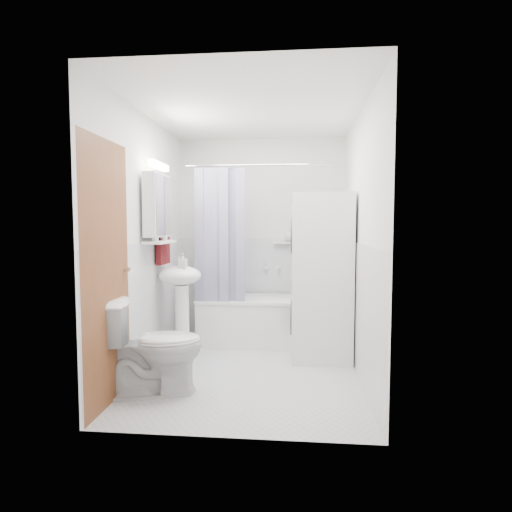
# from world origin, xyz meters

# --- Properties ---
(floor) EXTENTS (2.60, 2.60, 0.00)m
(floor) POSITION_xyz_m (0.00, 0.00, 0.00)
(floor) COLOR silver
(floor) RESTS_ON ground
(room_walls) EXTENTS (2.60, 2.60, 2.60)m
(room_walls) POSITION_xyz_m (0.00, 0.00, 1.49)
(room_walls) COLOR white
(room_walls) RESTS_ON ground
(wainscot) EXTENTS (1.98, 2.58, 2.58)m
(wainscot) POSITION_xyz_m (0.00, 0.29, 0.60)
(wainscot) COLOR white
(wainscot) RESTS_ON ground
(door) EXTENTS (0.05, 2.00, 2.00)m
(door) POSITION_xyz_m (-0.95, -0.55, 1.00)
(door) COLOR brown
(door) RESTS_ON ground
(bathtub) EXTENTS (1.38, 0.66, 0.53)m
(bathtub) POSITION_xyz_m (0.01, 0.92, 0.29)
(bathtub) COLOR white
(bathtub) RESTS_ON ground
(tub_spout) EXTENTS (0.04, 0.12, 0.04)m
(tub_spout) POSITION_xyz_m (0.21, 1.25, 0.85)
(tub_spout) COLOR silver
(tub_spout) RESTS_ON room_walls
(curtain_rod) EXTENTS (1.56, 0.02, 0.02)m
(curtain_rod) POSITION_xyz_m (0.01, 0.65, 2.00)
(curtain_rod) COLOR silver
(curtain_rod) RESTS_ON room_walls
(shower_curtain) EXTENTS (0.55, 0.02, 1.45)m
(shower_curtain) POSITION_xyz_m (-0.40, 0.65, 1.25)
(shower_curtain) COLOR #16154B
(shower_curtain) RESTS_ON curtain_rod
(sink) EXTENTS (0.44, 0.37, 1.04)m
(sink) POSITION_xyz_m (-0.75, 0.32, 0.70)
(sink) COLOR white
(sink) RESTS_ON ground
(medicine_cabinet) EXTENTS (0.13, 0.50, 0.71)m
(medicine_cabinet) POSITION_xyz_m (-0.90, 0.10, 1.57)
(medicine_cabinet) COLOR white
(medicine_cabinet) RESTS_ON room_walls
(shelf) EXTENTS (0.18, 0.54, 0.02)m
(shelf) POSITION_xyz_m (-0.89, 0.10, 1.20)
(shelf) COLOR silver
(shelf) RESTS_ON room_walls
(shower_caddy) EXTENTS (0.22, 0.06, 0.02)m
(shower_caddy) POSITION_xyz_m (0.26, 1.24, 1.15)
(shower_caddy) COLOR silver
(shower_caddy) RESTS_ON room_walls
(towel) EXTENTS (0.07, 0.32, 0.77)m
(towel) POSITION_xyz_m (-0.94, 0.35, 1.35)
(towel) COLOR #5D0F17
(towel) RESTS_ON room_walls
(washer_dryer) EXTENTS (0.61, 0.59, 1.68)m
(washer_dryer) POSITION_xyz_m (0.68, 0.44, 0.84)
(washer_dryer) COLOR white
(washer_dryer) RESTS_ON ground
(toilet) EXTENTS (0.87, 0.63, 0.77)m
(toilet) POSITION_xyz_m (-0.72, -0.62, 0.39)
(toilet) COLOR white
(toilet) RESTS_ON ground
(soap_pump) EXTENTS (0.08, 0.17, 0.08)m
(soap_pump) POSITION_xyz_m (-0.71, 0.25, 0.95)
(soap_pump) COLOR gray
(soap_pump) RESTS_ON sink
(shelf_bottle) EXTENTS (0.07, 0.18, 0.07)m
(shelf_bottle) POSITION_xyz_m (-0.89, -0.05, 1.25)
(shelf_bottle) COLOR gray
(shelf_bottle) RESTS_ON shelf
(shelf_cup) EXTENTS (0.10, 0.09, 0.10)m
(shelf_cup) POSITION_xyz_m (-0.89, 0.22, 1.26)
(shelf_cup) COLOR gray
(shelf_cup) RESTS_ON shelf
(shampoo_a) EXTENTS (0.13, 0.17, 0.13)m
(shampoo_a) POSITION_xyz_m (0.35, 1.24, 1.23)
(shampoo_a) COLOR gray
(shampoo_a) RESTS_ON shower_caddy
(shampoo_b) EXTENTS (0.08, 0.21, 0.08)m
(shampoo_b) POSITION_xyz_m (0.47, 1.24, 1.20)
(shampoo_b) COLOR #2859A0
(shampoo_b) RESTS_ON shower_caddy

